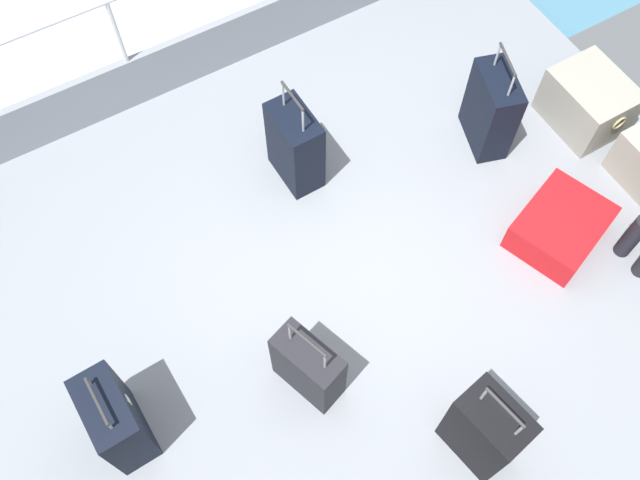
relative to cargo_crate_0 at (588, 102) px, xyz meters
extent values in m
cube|color=gray|center=(0.30, -2.13, -0.24)|extent=(4.40, 5.20, 0.06)
cube|color=gray|center=(-1.87, -2.13, 0.02)|extent=(0.06, 5.20, 0.45)
cylinder|color=silver|center=(-1.87, -2.82, 0.29)|extent=(0.04, 0.04, 1.00)
cube|color=gray|center=(0.00, 0.00, 0.00)|extent=(0.58, 0.46, 0.41)
torus|color=tan|center=(-0.30, 0.00, 0.08)|extent=(0.02, 0.12, 0.12)
torus|color=tan|center=(0.30, 0.00, 0.08)|extent=(0.02, 0.12, 0.12)
torus|color=tan|center=(0.40, 0.07, 0.07)|extent=(0.02, 0.12, 0.12)
cylinder|color=black|center=(1.02, -0.49, 0.00)|extent=(0.11, 0.11, 0.41)
cube|color=black|center=(0.73, -2.81, 0.06)|extent=(0.47, 0.33, 0.54)
cylinder|color=#A5A8AD|center=(0.61, -2.85, 0.43)|extent=(0.02, 0.02, 0.20)
cylinder|color=#A5A8AD|center=(0.85, -2.77, 0.43)|extent=(0.02, 0.02, 0.20)
cylinder|color=#2D2D2D|center=(0.73, -2.81, 0.53)|extent=(0.27, 0.11, 0.02)
cube|color=green|center=(0.69, -2.71, 0.17)|extent=(0.05, 0.02, 0.08)
cube|color=red|center=(0.70, -0.81, -0.08)|extent=(0.69, 0.76, 0.25)
cube|color=white|center=(0.59, -0.51, -0.07)|extent=(0.05, 0.02, 0.08)
cube|color=black|center=(-0.24, -0.74, 0.12)|extent=(0.50, 0.35, 0.65)
cylinder|color=#A5A8AD|center=(-0.37, -0.70, 0.54)|extent=(0.02, 0.02, 0.19)
cylinder|color=#A5A8AD|center=(-0.11, -0.78, 0.54)|extent=(0.02, 0.02, 0.19)
cylinder|color=#2D2D2D|center=(-0.24, -0.74, 0.63)|extent=(0.28, 0.11, 0.02)
cube|color=silver|center=(-0.21, -0.63, 0.24)|extent=(0.05, 0.02, 0.08)
cube|color=black|center=(1.56, -2.15, 0.12)|extent=(0.44, 0.33, 0.66)
cylinder|color=#A5A8AD|center=(1.45, -2.17, 0.54)|extent=(0.02, 0.02, 0.16)
cylinder|color=#A5A8AD|center=(1.68, -2.12, 0.54)|extent=(0.02, 0.02, 0.16)
cylinder|color=#2D2D2D|center=(1.56, -2.15, 0.62)|extent=(0.26, 0.06, 0.02)
cube|color=white|center=(1.54, -2.01, 0.22)|extent=(0.05, 0.01, 0.08)
cube|color=black|center=(-0.67, -2.10, 0.12)|extent=(0.42, 0.25, 0.64)
cylinder|color=#A5A8AD|center=(-0.80, -2.11, 0.55)|extent=(0.02, 0.02, 0.22)
cylinder|color=#A5A8AD|center=(-0.55, -2.10, 0.55)|extent=(0.02, 0.02, 0.22)
cylinder|color=#2D2D2D|center=(-0.67, -2.10, 0.65)|extent=(0.27, 0.02, 0.02)
cube|color=white|center=(-0.67, -1.98, 0.21)|extent=(0.05, 0.01, 0.08)
cube|color=black|center=(0.45, -3.91, 0.10)|extent=(0.46, 0.25, 0.62)
cylinder|color=#A5A8AD|center=(0.32, -3.92, 0.45)|extent=(0.02, 0.02, 0.08)
cylinder|color=#A5A8AD|center=(0.59, -3.91, 0.45)|extent=(0.02, 0.02, 0.08)
cylinder|color=#2D2D2D|center=(0.45, -3.91, 0.49)|extent=(0.29, 0.03, 0.02)
cube|color=silver|center=(0.45, -3.79, 0.27)|extent=(0.05, 0.01, 0.08)
camera|label=1|loc=(1.87, -3.40, 4.08)|focal=39.17mm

